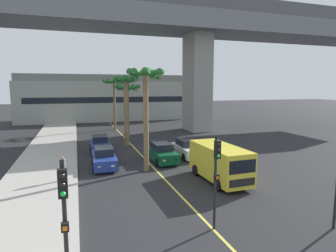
% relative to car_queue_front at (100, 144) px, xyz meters
% --- Properties ---
extents(sidewalk_left, '(4.80, 80.00, 0.15)m').
position_rel_car_queue_front_xyz_m(sidewalk_left, '(-4.52, -8.42, -0.65)').
color(sidewalk_left, '#ADA89E').
rests_on(sidewalk_left, ground).
extents(lane_stripe_center, '(0.14, 56.00, 0.01)m').
position_rel_car_queue_front_xyz_m(lane_stripe_center, '(3.48, -0.42, -0.72)').
color(lane_stripe_center, '#DBCC4C').
rests_on(lane_stripe_center, ground).
extents(bridge_overpass, '(89.11, 8.00, 17.65)m').
position_rel_car_queue_front_xyz_m(bridge_overpass, '(4.36, 9.62, 13.45)').
color(bridge_overpass, slate).
rests_on(bridge_overpass, ground).
extents(pier_building_backdrop, '(30.60, 8.04, 8.32)m').
position_rel_car_queue_front_xyz_m(pier_building_backdrop, '(3.48, 26.85, 3.38)').
color(pier_building_backdrop, '#ADB2A8').
rests_on(pier_building_backdrop, ground).
extents(car_queue_front, '(1.92, 4.14, 1.56)m').
position_rel_car_queue_front_xyz_m(car_queue_front, '(0.00, 0.00, 0.00)').
color(car_queue_front, navy).
rests_on(car_queue_front, ground).
extents(car_queue_second, '(1.90, 4.13, 1.56)m').
position_rel_car_queue_front_xyz_m(car_queue_second, '(4.63, -5.24, 0.00)').
color(car_queue_second, '#0C4728').
rests_on(car_queue_second, ground).
extents(car_queue_third, '(1.93, 4.15, 1.56)m').
position_rel_car_queue_front_xyz_m(car_queue_third, '(-0.13, -5.47, 0.00)').
color(car_queue_third, navy).
rests_on(car_queue_third, ground).
extents(car_queue_fourth, '(1.88, 4.13, 1.56)m').
position_rel_car_queue_front_xyz_m(car_queue_fourth, '(7.26, -4.34, 0.00)').
color(car_queue_fourth, white).
rests_on(car_queue_fourth, ground).
extents(delivery_van, '(2.28, 5.30, 2.36)m').
position_rel_car_queue_front_xyz_m(delivery_van, '(6.83, -11.12, 0.57)').
color(delivery_van, yellow).
rests_on(delivery_van, ground).
extents(traffic_light_left_sidewalk_corner, '(0.24, 0.37, 4.20)m').
position_rel_car_queue_front_xyz_m(traffic_light_left_sidewalk_corner, '(-2.43, -19.71, 2.14)').
color(traffic_light_left_sidewalk_corner, black).
rests_on(traffic_light_left_sidewalk_corner, sidewalk_left).
extents(traffic_light_median_near, '(0.24, 0.37, 4.20)m').
position_rel_car_queue_front_xyz_m(traffic_light_median_near, '(3.53, -16.84, 1.99)').
color(traffic_light_median_near, black).
rests_on(traffic_light_median_near, ground).
extents(palm_tree_near_median, '(2.61, 2.67, 7.41)m').
position_rel_car_queue_front_xyz_m(palm_tree_near_median, '(2.90, 1.91, 4.89)').
color(palm_tree_near_median, brown).
rests_on(palm_tree_near_median, ground).
extents(palm_tree_mid_median, '(3.25, 3.23, 6.57)m').
position_rel_car_queue_front_xyz_m(palm_tree_mid_median, '(4.02, 7.35, 4.79)').
color(palm_tree_mid_median, brown).
rests_on(palm_tree_mid_median, ground).
extents(palm_tree_far_median, '(2.80, 2.81, 7.60)m').
position_rel_car_queue_front_xyz_m(palm_tree_far_median, '(2.76, -7.39, 5.40)').
color(palm_tree_far_median, brown).
rests_on(palm_tree_far_median, ground).
extents(palm_tree_farthest_median, '(3.30, 3.30, 7.34)m').
position_rel_car_queue_front_xyz_m(palm_tree_farthest_median, '(3.25, 13.65, 5.41)').
color(palm_tree_farthest_median, brown).
rests_on(palm_tree_farthest_median, ground).
extents(pedestrian_near_crosswalk, '(0.34, 0.22, 1.62)m').
position_rel_car_queue_front_xyz_m(pedestrian_near_crosswalk, '(-3.03, -8.29, 0.28)').
color(pedestrian_near_crosswalk, '#2D2D38').
rests_on(pedestrian_near_crosswalk, sidewalk_left).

